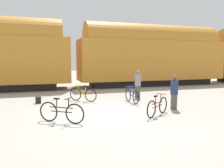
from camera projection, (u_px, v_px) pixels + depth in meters
ground_plane at (105, 115)px, 9.03m from camera, size 80.00×80.00×0.00m
freight_train at (74, 53)px, 17.53m from camera, size 55.39×3.10×5.42m
rail_near at (76, 89)px, 17.15m from camera, size 67.39×0.07×0.01m
rail_far at (73, 87)px, 18.51m from camera, size 67.39×0.07×0.01m
bicycle_yellow at (83, 94)px, 12.02m from camera, size 1.30×1.16×0.91m
bicycle_black at (61, 112)px, 7.84m from camera, size 1.50×1.09×0.92m
bicycle_maroon at (158, 107)px, 8.88m from camera, size 1.46×1.00×0.88m
bicycle_blue at (132, 96)px, 11.63m from camera, size 0.46×1.67×0.86m
person_in_grey at (138, 84)px, 13.02m from camera, size 0.36×0.36×1.65m
person_in_navy at (174, 93)px, 9.97m from camera, size 0.34×0.34×1.57m
backpack at (38, 100)px, 11.42m from camera, size 0.28×0.20×0.34m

